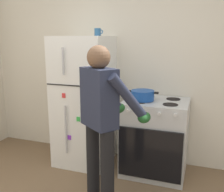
% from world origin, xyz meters
% --- Properties ---
extents(kitchen_wall_back, '(6.00, 0.10, 2.70)m').
position_xyz_m(kitchen_wall_back, '(0.00, 1.95, 1.35)').
color(kitchen_wall_back, silver).
rests_on(kitchen_wall_back, ground).
extents(refrigerator, '(0.68, 0.72, 1.68)m').
position_xyz_m(refrigerator, '(-0.53, 1.57, 0.84)').
color(refrigerator, white).
rests_on(refrigerator, ground).
extents(stove_range, '(0.76, 0.67, 0.93)m').
position_xyz_m(stove_range, '(0.42, 1.56, 0.46)').
color(stove_range, silver).
rests_on(stove_range, ground).
extents(person_cook, '(0.66, 0.69, 1.60)m').
position_xyz_m(person_cook, '(0.07, 0.69, 0.95)').
color(person_cook, black).
rests_on(person_cook, ground).
extents(red_pot, '(0.38, 0.28, 0.12)m').
position_xyz_m(red_pot, '(0.26, 1.52, 0.99)').
color(red_pot, '#19479E').
rests_on(red_pot, stove_range).
extents(coffee_mug, '(0.11, 0.08, 0.10)m').
position_xyz_m(coffee_mug, '(-0.35, 1.62, 1.73)').
color(coffee_mug, '#2D6093').
rests_on(coffee_mug, refrigerator).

